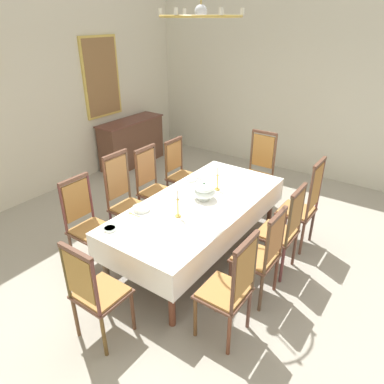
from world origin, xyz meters
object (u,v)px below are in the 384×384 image
framed_painting (101,77)px  bowl_near_right (141,208)px  chair_north_a (87,222)px  chair_south_c (282,229)px  chair_south_a (230,287)px  bowl_far_left (110,228)px  chair_head_east (258,169)px  candlestick_west (178,206)px  soup_tureen (204,191)px  spoon_primary (194,177)px  bowl_near_left (191,179)px  dining_table (199,207)px  candlestick_east (217,181)px  chair_north_d (181,172)px  chair_north_c (153,186)px  chair_head_west (95,291)px  chair_south_d (303,204)px  chair_north_b (125,199)px  chair_south_b (261,253)px  sideboard (132,142)px  chandelier (201,15)px  spoon_secondary (132,214)px

framed_painting → bowl_near_right: bearing=-125.9°
chair_north_a → chair_south_c: chair_north_a is taller
chair_south_a → bowl_far_left: bearing=95.0°
chair_head_east → candlestick_west: bearing=90.0°
soup_tureen → spoon_primary: 0.66m
chair_north_a → bowl_near_left: bearing=159.0°
dining_table → spoon_primary: 0.73m
candlestick_east → framed_painting: size_ratio=0.23×
chair_head_east → framed_painting: 3.29m
chair_north_d → candlestick_east: size_ratio=3.36×
bowl_near_right → bowl_near_left: bearing=0.3°
chair_north_c → chair_head_west: (-1.91, -0.97, -0.02)m
chair_south_d → chair_north_b: bearing=121.4°
chair_north_b → bowl_near_left: (0.73, -0.53, 0.15)m
chair_north_a → chair_north_b: (0.64, 0.01, 0.03)m
bowl_near_right → candlestick_east: bearing=-24.3°
chair_south_b → candlestick_west: size_ratio=3.22×
chair_south_c → chair_head_east: size_ratio=0.95×
candlestick_east → sideboard: (1.33, 2.82, -0.41)m
candlestick_west → sideboard: size_ratio=0.23×
dining_table → chandelier: chandelier is taller
chair_south_d → dining_table: bearing=133.1°
chair_north_b → chair_south_c: bearing=105.8°
chair_north_d → bowl_far_left: size_ratio=7.56×
chair_south_d → chair_head_east: (0.73, 0.97, -0.02)m
candlestick_east → spoon_primary: bearing=72.9°
chair_north_c → chair_north_b: bearing=-0.5°
bowl_near_right → chair_south_d: bearing=-44.0°
chair_north_b → spoon_primary: bearing=148.8°
chair_head_west → chair_south_c: bearing=63.2°
chair_north_a → framed_painting: bearing=-137.3°
chair_north_c → framed_painting: (1.10, 2.11, 1.15)m
chair_north_b → candlestick_west: bearing=81.8°
chair_south_a → chandelier: size_ratio=1.39×
chair_head_west → chair_head_east: (3.27, -0.00, 0.03)m
bowl_near_right → chandelier: chandelier is taller
chair_north_b → chandelier: chandelier is taller
dining_table → framed_painting: (1.37, 3.07, 1.07)m
chair_south_c → chandelier: 2.39m
framed_painting → chair_north_b: bearing=-128.0°
chair_north_c → candlestick_west: (-0.69, -0.97, 0.29)m
sideboard → framed_painting: bearing=-33.9°
chair_south_d → spoon_secondary: 2.14m
dining_table → candlestick_west: size_ratio=7.38×
soup_tureen → dining_table: bearing=180.0°
sideboard → bowl_far_left: bearing=40.7°
chair_north_a → chair_south_c: size_ratio=1.00×
bowl_far_left → framed_painting: (2.41, 2.66, 0.98)m
chair_south_d → soup_tureen: chair_south_d is taller
candlestick_east → chair_north_c: bearing=98.4°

